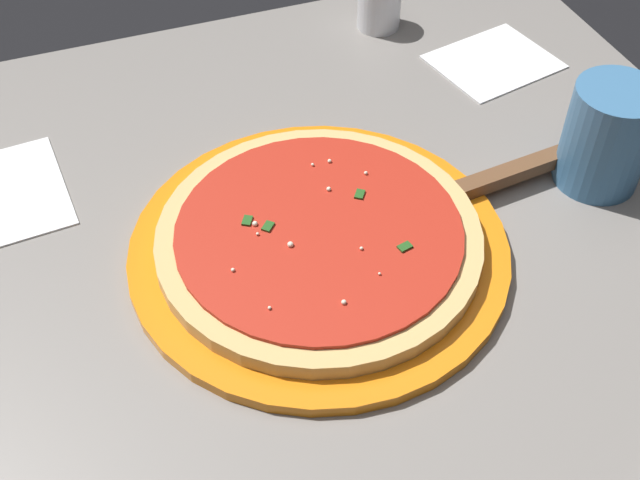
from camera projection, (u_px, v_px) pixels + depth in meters
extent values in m
cube|color=black|center=(461.00, 207.00, 1.33)|extent=(0.06, 0.06, 0.71)
cube|color=gray|center=(288.00, 272.00, 0.74)|extent=(0.96, 0.84, 0.03)
cylinder|color=orange|center=(320.00, 251.00, 0.73)|extent=(0.34, 0.34, 0.01)
cylinder|color=#DBB26B|center=(320.00, 240.00, 0.72)|extent=(0.29, 0.29, 0.02)
cylinder|color=red|center=(320.00, 233.00, 0.71)|extent=(0.26, 0.26, 0.00)
sphere|color=#EFEACC|center=(257.00, 234.00, 0.70)|extent=(0.00, 0.00, 0.00)
sphere|color=#EFEACC|center=(366.00, 173.00, 0.76)|extent=(0.00, 0.00, 0.00)
sphere|color=#EFEACC|center=(380.00, 274.00, 0.67)|extent=(0.00, 0.00, 0.00)
sphere|color=#EFEACC|center=(286.00, 246.00, 0.69)|extent=(0.01, 0.01, 0.01)
sphere|color=#EFEACC|center=(329.00, 161.00, 0.77)|extent=(0.00, 0.00, 0.00)
sphere|color=#EFEACC|center=(313.00, 165.00, 0.77)|extent=(0.00, 0.00, 0.00)
sphere|color=#EFEACC|center=(255.00, 224.00, 0.71)|extent=(0.00, 0.00, 0.00)
sphere|color=#EFEACC|center=(233.00, 270.00, 0.68)|extent=(0.00, 0.00, 0.00)
sphere|color=#EFEACC|center=(361.00, 248.00, 0.69)|extent=(0.00, 0.00, 0.00)
sphere|color=#EFEACC|center=(270.00, 308.00, 0.65)|extent=(0.00, 0.00, 0.00)
sphere|color=#EFEACC|center=(329.00, 189.00, 0.74)|extent=(0.00, 0.00, 0.00)
sphere|color=#EFEACC|center=(344.00, 302.00, 0.65)|extent=(0.00, 0.00, 0.00)
cube|color=#23561E|center=(405.00, 247.00, 0.69)|extent=(0.01, 0.01, 0.00)
cube|color=#23561E|center=(360.00, 194.00, 0.74)|extent=(0.01, 0.01, 0.00)
cube|color=#23561E|center=(247.00, 220.00, 0.72)|extent=(0.01, 0.01, 0.00)
cube|color=#23561E|center=(268.00, 226.00, 0.71)|extent=(0.01, 0.01, 0.00)
cube|color=silver|center=(411.00, 213.00, 0.75)|extent=(0.10, 0.08, 0.00)
cube|color=brown|center=(509.00, 174.00, 0.78)|extent=(0.13, 0.03, 0.01)
cylinder|color=teal|center=(609.00, 138.00, 0.76)|extent=(0.08, 0.08, 0.11)
cylinder|color=silver|center=(379.00, 6.00, 0.98)|extent=(0.05, 0.05, 0.05)
cube|color=white|center=(494.00, 62.00, 0.94)|extent=(0.15, 0.14, 0.00)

